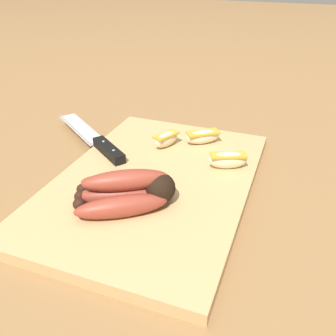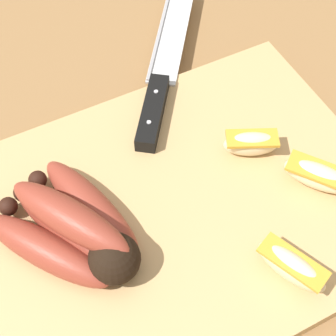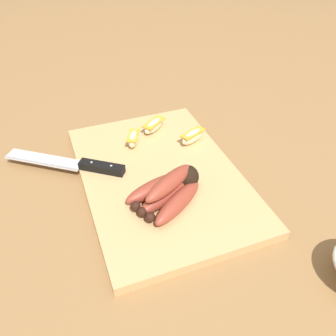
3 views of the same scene
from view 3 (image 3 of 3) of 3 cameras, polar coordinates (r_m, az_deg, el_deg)
name	(u,v)px [view 3 (image 3 of 3)]	position (r m, az deg, el deg)	size (l,w,h in m)	color
ground_plane	(169,179)	(0.75, 0.19, -1.85)	(6.00, 6.00, 0.00)	olive
cutting_board	(160,176)	(0.75, -1.29, -1.36)	(0.47, 0.32, 0.02)	tan
banana_bunch	(170,190)	(0.66, 0.29, -3.65)	(0.14, 0.16, 0.06)	black
chefs_knife	(81,165)	(0.77, -14.13, 0.53)	(0.19, 0.24, 0.02)	silver
apple_wedge_near	(193,136)	(0.82, 4.12, 5.25)	(0.05, 0.07, 0.03)	beige
apple_wedge_middle	(154,125)	(0.86, -2.34, 7.05)	(0.06, 0.07, 0.03)	beige
apple_wedge_far	(133,139)	(0.82, -5.76, 4.85)	(0.06, 0.05, 0.03)	beige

